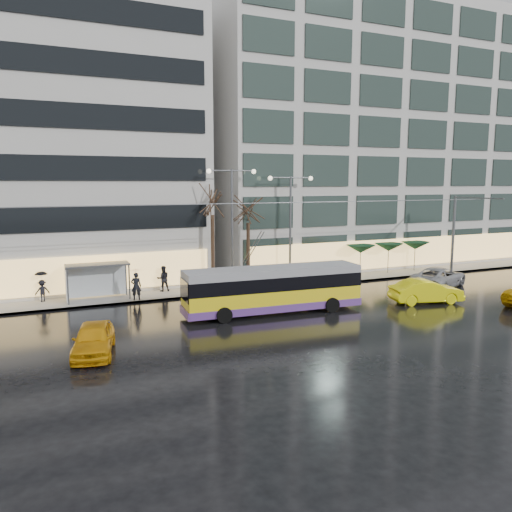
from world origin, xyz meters
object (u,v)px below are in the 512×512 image
street_lamp_near (232,211)px  taxi_a (94,339)px  trolleybus (273,291)px  bus_shelter (92,274)px

street_lamp_near → taxi_a: street_lamp_near is taller
trolleybus → bus_shelter: bearing=143.1°
bus_shelter → taxi_a: (-1.04, -11.23, -1.20)m
street_lamp_near → taxi_a: 16.92m
street_lamp_near → taxi_a: bearing=-135.2°
bus_shelter → street_lamp_near: size_ratio=0.47×
bus_shelter → trolleybus: bearing=-36.9°
trolleybus → bus_shelter: (-10.17, 7.65, 0.53)m
trolleybus → taxi_a: size_ratio=2.56×
trolleybus → street_lamp_near: bearing=88.4°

